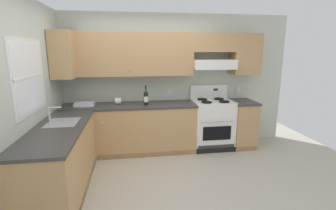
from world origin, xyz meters
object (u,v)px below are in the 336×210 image
(wine_bottle, at_px, (146,97))
(paper_towel_roll, at_px, (118,101))
(bowl, at_px, (84,105))
(stove, at_px, (212,124))

(wine_bottle, xyz_separation_m, paper_towel_roll, (-0.50, 0.15, -0.08))
(bowl, height_order, paper_towel_roll, paper_towel_roll)
(wine_bottle, bearing_deg, paper_towel_roll, 162.80)
(stove, bearing_deg, wine_bottle, -176.21)
(stove, height_order, paper_towel_roll, stove)
(stove, xyz_separation_m, bowl, (-2.36, 0.01, 0.45))
(stove, distance_m, bowl, 2.41)
(bowl, bearing_deg, stove, -0.13)
(stove, distance_m, paper_towel_roll, 1.85)
(wine_bottle, relative_size, bowl, 1.04)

